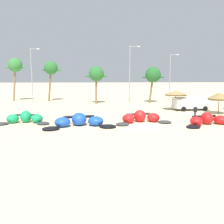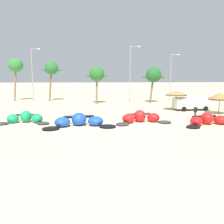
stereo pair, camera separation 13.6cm
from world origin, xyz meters
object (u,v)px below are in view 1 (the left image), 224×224
object	(u,v)px
kite_far_left	(25,118)
parked_van	(191,103)
palm_left_of_gap	(96,74)
lamppost_west	(32,73)
beach_umbrella_near_van	(176,93)
beach_umbrella_middle	(219,96)
palm_leftmost	(15,66)
lamppost_east_center	(171,75)
person_near_kites	(195,112)
palm_center_left	(153,75)
kite_center	(209,120)
kite_left_of_center	(141,118)
lamppost_west_center	(130,71)
kite_left	(79,121)
palm_left	(51,69)

from	to	relation	value
kite_far_left	parked_van	distance (m)	22.96
palm_left_of_gap	lamppost_west	world-z (taller)	lamppost_west
beach_umbrella_near_van	beach_umbrella_middle	size ratio (longest dim) A/B	1.11
palm_leftmost	palm_left_of_gap	size ratio (longest dim) A/B	1.26
kite_far_left	lamppost_east_center	xyz separation A→B (m)	(22.13, 22.36, 4.64)
person_near_kites	lamppost_west	world-z (taller)	lamppost_west
palm_leftmost	palm_center_left	bearing A→B (deg)	-10.03
kite_center	lamppost_east_center	distance (m)	24.74
kite_far_left	beach_umbrella_near_van	world-z (taller)	beach_umbrella_near_van
kite_left_of_center	palm_left_of_gap	bearing A→B (deg)	106.78
kite_center	beach_umbrella_middle	world-z (taller)	beach_umbrella_middle
person_near_kites	palm_center_left	xyz separation A→B (m)	(-1.60, 16.39, 4.22)
beach_umbrella_middle	lamppost_west_center	size ratio (longest dim) A/B	0.28
kite_left_of_center	palm_leftmost	world-z (taller)	palm_leftmost
person_near_kites	lamppost_east_center	world-z (taller)	lamppost_east_center
kite_far_left	kite_left_of_center	distance (m)	12.57
kite_left	palm_leftmost	size ratio (longest dim) A/B	0.90
person_near_kites	palm_leftmost	bearing A→B (deg)	142.77
lamppost_west	beach_umbrella_near_van	bearing A→B (deg)	-25.22
parked_van	person_near_kites	distance (m)	7.48
person_near_kites	lamppost_west	bearing A→B (deg)	142.51
kite_left_of_center	palm_center_left	size ratio (longest dim) A/B	0.98
parked_van	lamppost_west	xyz separation A→B (m)	(-25.68, 10.92, 4.40)
palm_left	lamppost_west_center	xyz separation A→B (m)	(15.07, -2.74, -0.52)
kite_center	lamppost_west_center	distance (m)	22.18
person_near_kites	palm_leftmost	xyz separation A→B (m)	(-27.61, 20.99, 6.01)
kite_left_of_center	beach_umbrella_middle	xyz separation A→B (m)	(11.15, 5.14, 1.87)
kite_far_left	person_near_kites	distance (m)	19.26
kite_far_left	lamppost_east_center	bearing A→B (deg)	45.29
palm_center_left	beach_umbrella_near_van	bearing A→B (deg)	-81.36
kite_left_of_center	kite_center	world-z (taller)	kite_left_of_center
parked_van	palm_left	distance (m)	26.77
kite_left_of_center	lamppost_west	world-z (taller)	lamppost_west
palm_leftmost	kite_left_of_center	bearing A→B (deg)	-47.13
palm_left	palm_center_left	world-z (taller)	palm_left
kite_center	beach_umbrella_near_van	xyz separation A→B (m)	(-0.39, 10.23, 2.05)
beach_umbrella_middle	person_near_kites	world-z (taller)	beach_umbrella_middle
kite_far_left	parked_van	bearing A→B (deg)	21.86
beach_umbrella_near_van	lamppost_west_center	world-z (taller)	lamppost_west_center
parked_van	palm_left	size ratio (longest dim) A/B	0.71
beach_umbrella_middle	lamppost_west_center	bearing A→B (deg)	125.62
lamppost_west_center	lamppost_east_center	world-z (taller)	lamppost_west_center
palm_left_of_gap	lamppost_west_center	xyz separation A→B (m)	(6.24, 2.08, 0.55)
parked_van	lamppost_west_center	xyz separation A→B (m)	(-7.66, 10.42, 4.65)
person_near_kites	palm_left	world-z (taller)	palm_left
kite_far_left	lamppost_east_center	world-z (taller)	lamppost_east_center
kite_left_of_center	palm_left_of_gap	xyz separation A→B (m)	(-5.16, 17.12, 4.69)
beach_umbrella_near_van	beach_umbrella_middle	world-z (taller)	beach_umbrella_near_van
kite_left	palm_left_of_gap	world-z (taller)	palm_left_of_gap
beach_umbrella_near_van	palm_left	bearing A→B (deg)	147.02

